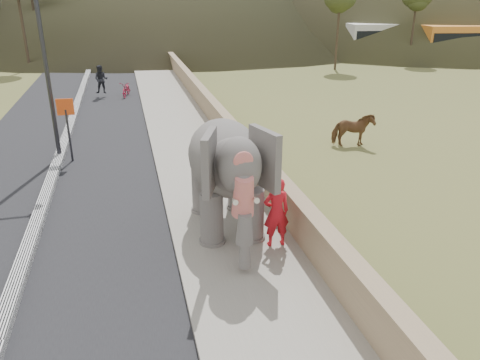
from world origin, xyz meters
name	(u,v)px	position (x,y,z in m)	size (l,w,h in m)	color
ground	(269,321)	(0.00, 0.00, 0.00)	(160.00, 160.00, 0.00)	olive
road	(57,168)	(-5.00, 10.00, 0.01)	(7.00, 120.00, 0.03)	black
median	(57,165)	(-5.00, 10.00, 0.11)	(0.35, 120.00, 0.22)	black
walkway	(193,155)	(0.00, 10.00, 0.07)	(3.00, 120.00, 0.15)	#9E9687
parapet	(235,141)	(1.65, 10.00, 0.55)	(0.30, 120.00, 1.10)	tan
lamppost	(49,26)	(-4.69, 11.06, 4.87)	(1.76, 0.36, 8.00)	#302F34
signboard	(67,119)	(-4.50, 10.60, 1.64)	(0.60, 0.08, 2.40)	#2D2D33
cow	(353,130)	(6.58, 9.78, 0.70)	(0.75, 1.65, 1.39)	brown
distant_car	(354,50)	(19.32, 35.15, 0.72)	(1.70, 4.23, 1.44)	#B9B9C1
bus_white	(404,40)	(24.27, 34.75, 1.55)	(2.50, 11.00, 3.10)	white
elephant_and_man	(226,173)	(0.02, 3.95, 1.63)	(2.39, 4.20, 2.99)	slate
motorcyclist	(114,84)	(-2.95, 22.14, 0.76)	(2.34, 1.79, 1.92)	maroon
trees	(194,23)	(3.13, 29.39, 3.78)	(47.51, 42.68, 8.64)	#473828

